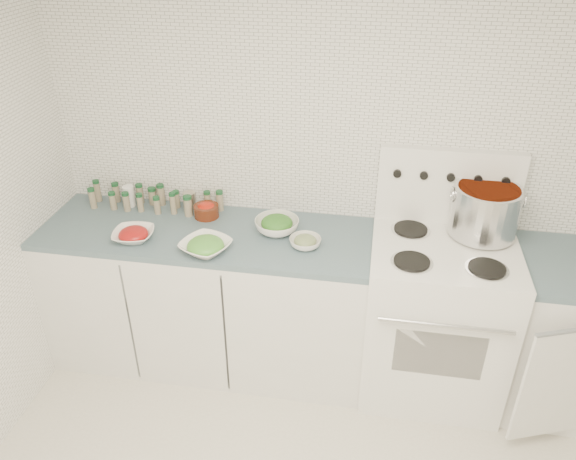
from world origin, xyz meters
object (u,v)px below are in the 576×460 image
object	(u,v)px
stove	(435,314)
bowl_tomato	(133,235)
stock_pot	(485,209)
bowl_snowpea	(206,246)

from	to	relation	value
stove	bowl_tomato	distance (m)	1.72
bowl_tomato	stock_pot	bearing A→B (deg)	9.55
stove	stock_pot	bearing A→B (deg)	41.03
bowl_snowpea	stock_pot	bearing A→B (deg)	14.33
bowl_tomato	bowl_snowpea	world-z (taller)	bowl_snowpea
bowl_tomato	bowl_snowpea	distance (m)	0.42
stock_pot	bowl_snowpea	world-z (taller)	stock_pot
stock_pot	bowl_snowpea	xyz separation A→B (m)	(-1.42, -0.36, -0.16)
stove	bowl_tomato	bearing A→B (deg)	-174.95
bowl_tomato	stove	bearing A→B (deg)	5.05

